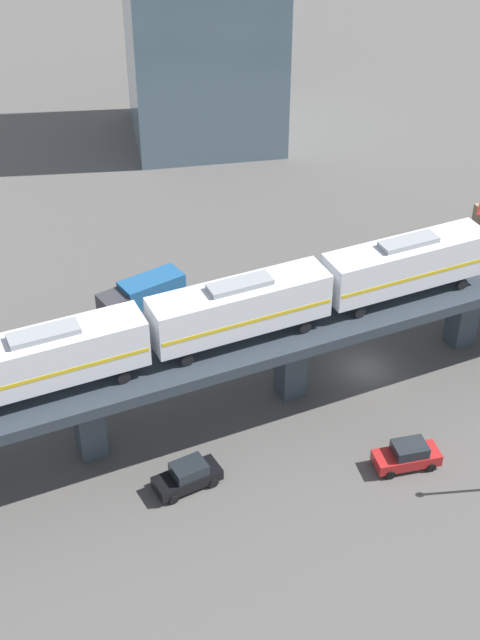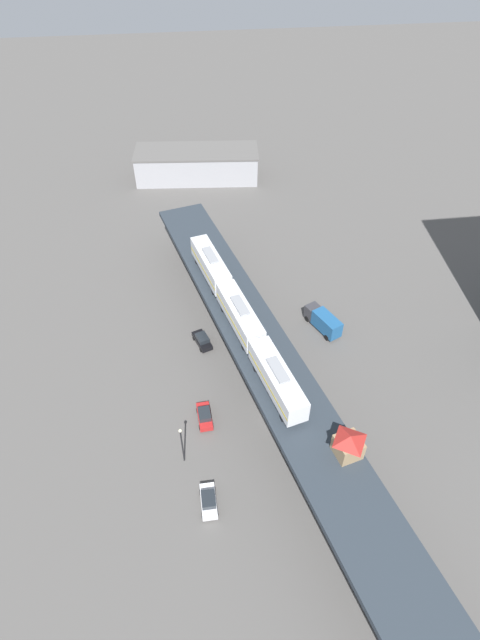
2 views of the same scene
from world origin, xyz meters
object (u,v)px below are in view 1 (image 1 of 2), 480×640
at_px(subway_train, 240,307).
at_px(delivery_truck, 143,296).
at_px(street_car_black, 188,476).
at_px(street_car_red, 407,455).

height_order(subway_train, delivery_truck, subway_train).
height_order(street_car_black, street_car_red, same).
relative_size(subway_train, delivery_truck, 4.91).
relative_size(subway_train, street_car_black, 7.74).
bearing_deg(subway_train, delivery_truck, 20.70).
xyz_separation_m(street_car_black, delivery_truck, (19.88, 1.01, 0.82)).
relative_size(street_car_black, street_car_red, 1.06).
height_order(subway_train, street_car_red, subway_train).
xyz_separation_m(subway_train, street_car_black, (-5.49, 4.43, -8.96)).
distance_m(street_car_red, delivery_truck, 25.86).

